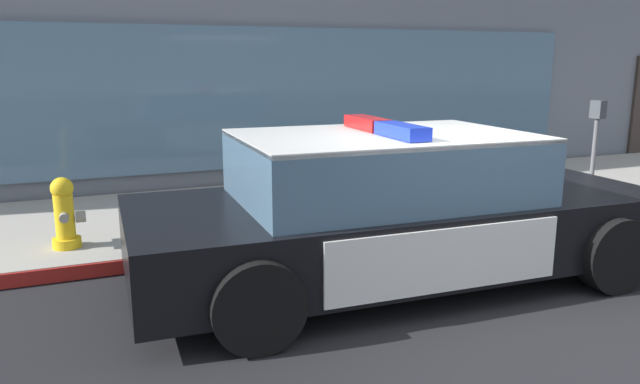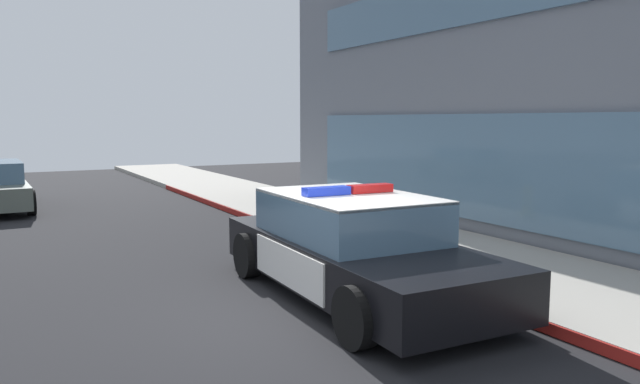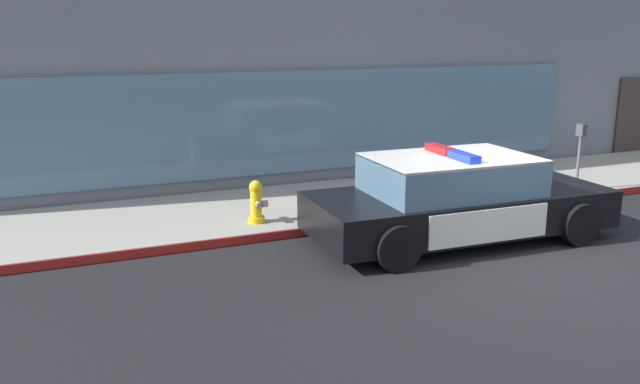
{
  "view_description": "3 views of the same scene",
  "coord_description": "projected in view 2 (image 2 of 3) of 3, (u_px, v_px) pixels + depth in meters",
  "views": [
    {
      "loc": [
        -3.26,
        -3.72,
        2.01
      ],
      "look_at": [
        -1.23,
        1.24,
        0.83
      ],
      "focal_mm": 33.52,
      "sensor_mm": 36.0,
      "label": 1
    },
    {
      "loc": [
        6.09,
        -3.32,
        2.39
      ],
      "look_at": [
        -2.52,
        1.49,
        1.19
      ],
      "focal_mm": 33.53,
      "sensor_mm": 36.0,
      "label": 2
    },
    {
      "loc": [
        -6.63,
        -7.62,
        3.34
      ],
      "look_at": [
        -2.72,
        1.59,
        0.85
      ],
      "focal_mm": 37.01,
      "sensor_mm": 36.0,
      "label": 3
    }
  ],
  "objects": [
    {
      "name": "curb_red_paint",
      "position": [
        444.0,
        290.0,
        8.15
      ],
      "size": [
        28.8,
        0.04,
        0.14
      ],
      "primitive_type": "cube",
      "color": "maroon",
      "rests_on": "ground"
    },
    {
      "name": "ground",
      "position": [
        314.0,
        319.0,
        7.18
      ],
      "size": [
        48.0,
        48.0,
        0.0
      ],
      "primitive_type": "plane",
      "color": "black"
    },
    {
      "name": "sidewalk",
      "position": [
        524.0,
        276.0,
        8.89
      ],
      "size": [
        48.0,
        3.03,
        0.15
      ],
      "primitive_type": "cube",
      "color": "#A39E93",
      "rests_on": "ground"
    },
    {
      "name": "police_cruiser",
      "position": [
        353.0,
        246.0,
        8.08
      ],
      "size": [
        4.94,
        2.25,
        1.49
      ],
      "rotation": [
        0.0,
        0.0,
        -0.03
      ],
      "color": "black",
      "rests_on": "ground"
    },
    {
      "name": "fire_hydrant",
      "position": [
        349.0,
        219.0,
        11.37
      ],
      "size": [
        0.34,
        0.39,
        0.73
      ],
      "color": "gold",
      "rests_on": "sidewalk"
    }
  ]
}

